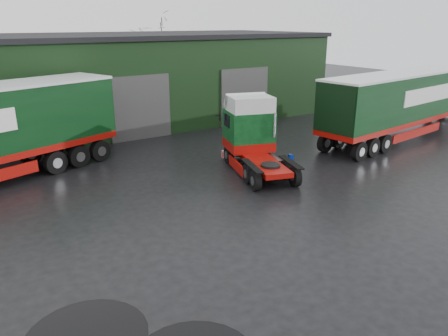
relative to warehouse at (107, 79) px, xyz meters
The scene contains 8 objects.
ground 20.35m from the warehouse, 95.71° to the right, with size 100.00×100.00×0.00m, color black.
warehouse is the anchor object (origin of this frame).
hero_tractor 15.71m from the warehouse, 82.00° to the right, with size 2.49×5.88×3.65m, color #0B3E18, non-canonical shape.
lorry_right 19.90m from the warehouse, 49.01° to the right, with size 2.79×16.14×4.24m, color silver, non-canonical shape.
wash_bucket 15.71m from the warehouse, 70.93° to the right, with size 0.32×0.32×0.30m, color #082DBE.
tree_back_b 12.82m from the warehouse, 51.34° to the left, with size 4.40×4.40×7.50m, color black, non-canonical shape.
puddle_1 15.81m from the warehouse, 78.66° to the right, with size 2.15×2.15×0.01m, color black.
puddle_2 24.33m from the warehouse, 110.43° to the right, with size 2.96×2.96×0.01m, color black.
Camera 1 is at (-8.32, -11.62, 7.16)m, focal length 35.00 mm.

